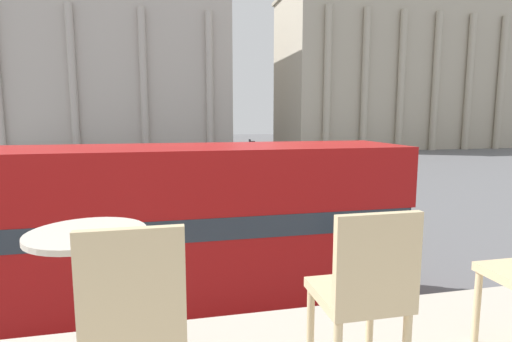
% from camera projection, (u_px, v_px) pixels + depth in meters
% --- Properties ---
extents(double_decker_bus, '(11.22, 2.67, 3.95)m').
position_uv_depth(double_decker_bus, '(150.00, 227.00, 8.65)').
color(double_decker_bus, black).
rests_on(double_decker_bus, ground_plane).
extents(cafe_dining_table, '(0.60, 0.60, 0.73)m').
position_uv_depth(cafe_dining_table, '(89.00, 267.00, 2.09)').
color(cafe_dining_table, '#2D2D30').
rests_on(cafe_dining_table, cafe_floor_slab).
extents(cafe_chair_0, '(0.40, 0.40, 0.91)m').
position_uv_depth(cafe_chair_0, '(136.00, 315.00, 1.63)').
color(cafe_chair_0, '#D1B789').
rests_on(cafe_chair_0, cafe_floor_slab).
extents(cafe_chair_1, '(0.40, 0.40, 0.91)m').
position_uv_depth(cafe_chair_1, '(364.00, 290.00, 1.86)').
color(cafe_chair_1, '#D1B789').
rests_on(cafe_chair_1, cafe_floor_slab).
extents(plaza_building_left, '(31.69, 17.12, 21.62)m').
position_uv_depth(plaza_building_left, '(116.00, 73.00, 56.96)').
color(plaza_building_left, '#BCB2A8').
rests_on(plaza_building_left, ground_plane).
extents(plaza_building_right, '(33.27, 15.07, 22.18)m').
position_uv_depth(plaza_building_right, '(390.00, 73.00, 60.35)').
color(plaza_building_right, '#B2A893').
rests_on(plaza_building_right, ground_plane).
extents(traffic_light_near, '(0.42, 0.24, 3.50)m').
position_uv_depth(traffic_light_near, '(259.00, 179.00, 14.68)').
color(traffic_light_near, black).
rests_on(traffic_light_near, ground_plane).
extents(traffic_light_mid, '(0.42, 0.24, 3.34)m').
position_uv_depth(traffic_light_mid, '(251.00, 160.00, 22.31)').
color(traffic_light_mid, black).
rests_on(traffic_light_mid, ground_plane).
extents(car_maroon, '(4.20, 1.93, 1.35)m').
position_uv_depth(car_maroon, '(87.00, 170.00, 29.09)').
color(car_maroon, black).
rests_on(car_maroon, ground_plane).
extents(pedestrian_grey, '(0.32, 0.32, 1.69)m').
position_uv_depth(pedestrian_grey, '(217.00, 162.00, 32.22)').
color(pedestrian_grey, '#282B33').
rests_on(pedestrian_grey, ground_plane).
extents(pedestrian_red, '(0.32, 0.32, 1.77)m').
position_uv_depth(pedestrian_red, '(351.00, 210.00, 15.29)').
color(pedestrian_red, '#282B33').
rests_on(pedestrian_red, ground_plane).
extents(pedestrian_blue, '(0.32, 0.32, 1.80)m').
position_uv_depth(pedestrian_blue, '(222.00, 185.00, 20.88)').
color(pedestrian_blue, '#282B33').
rests_on(pedestrian_blue, ground_plane).
extents(pedestrian_white, '(0.32, 0.32, 1.68)m').
position_uv_depth(pedestrian_white, '(89.00, 163.00, 31.59)').
color(pedestrian_white, '#282B33').
rests_on(pedestrian_white, ground_plane).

